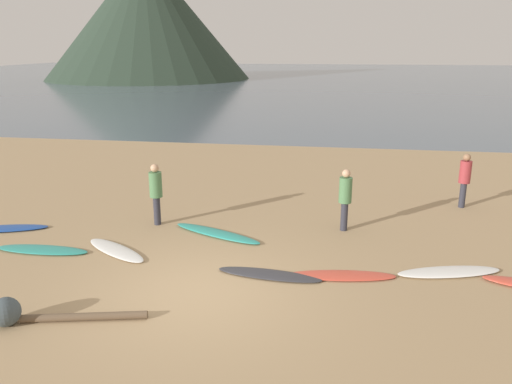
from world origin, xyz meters
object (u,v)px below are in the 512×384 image
surfboard_4 (217,233)px  beach_rock_near (5,312)px  person_1 (465,176)px  surfboard_6 (342,275)px  surfboard_5 (269,274)px  surfboard_7 (449,272)px  person_2 (345,195)px  surfboard_3 (116,250)px  person_0 (156,189)px  driftwood_log (84,317)px  surfboard_2 (42,250)px

surfboard_4 → beach_rock_near: bearing=-94.0°
person_1 → surfboard_6: bearing=-130.2°
surfboard_5 → surfboard_7: 3.66m
surfboard_6 → surfboard_7: 2.20m
surfboard_5 → person_1: bearing=54.4°
surfboard_7 → person_2: person_2 is taller
surfboard_3 → surfboard_5: 3.65m
surfboard_7 → surfboard_5: bearing=175.1°
person_2 → surfboard_5: bearing=-112.8°
surfboard_5 → person_0: size_ratio=1.34×
surfboard_7 → driftwood_log: size_ratio=1.03×
surfboard_6 → surfboard_4: bearing=141.1°
surfboard_7 → person_2: 3.20m
person_0 → surfboard_6: bearing=166.7°
surfboard_5 → person_1: 7.26m
surfboard_3 → driftwood_log: size_ratio=0.94×
person_1 → beach_rock_near: (-8.88, -7.89, -0.67)m
surfboard_3 → person_1: person_1 is taller
surfboard_2 → beach_rock_near: size_ratio=4.42×
surfboard_2 → surfboard_7: 8.83m
person_2 → surfboard_2: bearing=-155.6°
surfboard_2 → person_1: person_1 is taller
surfboard_2 → person_1: (10.06, 4.90, 0.88)m
surfboard_6 → beach_rock_near: size_ratio=4.41×
surfboard_3 → surfboard_6: surfboard_3 is taller
surfboard_7 → person_2: (-2.11, 2.23, 0.88)m
surfboard_6 → person_2: person_2 is taller
driftwood_log → surfboard_3: bearing=104.2°
surfboard_2 → driftwood_log: size_ratio=1.03×
surfboard_5 → surfboard_6: surfboard_5 is taller
surfboard_2 → beach_rock_near: beach_rock_near is taller
person_0 → person_2: size_ratio=1.02×
surfboard_3 → beach_rock_near: beach_rock_near is taller
surfboard_4 → beach_rock_near: size_ratio=5.14×
surfboard_3 → driftwood_log: bearing=-42.5°
person_1 → driftwood_log: bearing=-142.4°
surfboard_4 → surfboard_7: size_ratio=1.16×
surfboard_3 → surfboard_6: size_ratio=0.92×
surfboard_5 → surfboard_6: size_ratio=0.99×
beach_rock_near → surfboard_5: bearing=32.1°
surfboard_6 → person_0: person_0 is taller
surfboard_3 → person_2: (5.07, 2.22, 0.89)m
person_1 → surfboard_2: bearing=-161.0°
surfboard_4 → surfboard_5: size_ratio=1.18×
surfboard_3 → surfboard_6: 5.05m
surfboard_2 → person_0: size_ratio=1.35×
surfboard_6 → person_2: bearing=82.1°
surfboard_4 → surfboard_6: 3.56m
person_1 → driftwood_log: (-7.68, -7.55, -0.85)m
person_2 → surfboard_4: bearing=-160.5°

